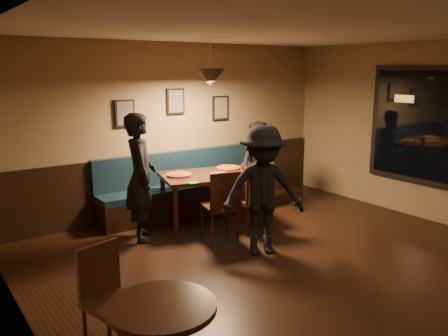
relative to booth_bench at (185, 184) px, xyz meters
name	(u,v)px	position (x,y,z in m)	size (l,w,h in m)	color
floor	(331,283)	(0.00, -3.20, -0.50)	(7.00, 7.00, 0.00)	black
ceiling	(344,25)	(0.00, -3.20, 2.30)	(7.00, 7.00, 0.00)	silver
wall_back	(175,128)	(0.00, 0.30, 0.90)	(6.00, 6.00, 0.00)	#8C704F
wall_left	(48,210)	(-3.00, -3.20, 0.90)	(7.00, 7.00, 0.00)	#8C704F
wainscot	(177,181)	(0.00, 0.27, 0.00)	(5.88, 0.06, 1.00)	black
booth_bench	(185,184)	(0.00, 0.00, 0.00)	(3.00, 0.60, 1.00)	#0F232D
window_frame	(444,128)	(2.96, -2.70, 1.00)	(0.06, 2.56, 1.86)	black
window_glass	(443,128)	(2.93, -2.70, 1.00)	(2.40, 2.40, 0.00)	black
picture_left	(125,113)	(-0.90, 0.27, 1.20)	(0.32, 0.04, 0.42)	black
picture_center	(175,101)	(0.00, 0.27, 1.35)	(0.32, 0.04, 0.42)	black
picture_right	(220,108)	(0.90, 0.27, 1.20)	(0.32, 0.04, 0.42)	black
pendant_lamp	(210,77)	(0.04, -0.70, 1.75)	(0.44, 0.44, 0.25)	black
dining_table	(211,199)	(0.04, -0.70, -0.10)	(1.49, 0.96, 0.80)	black
chair_near_left	(220,205)	(-0.23, -1.34, 0.01)	(0.45, 0.45, 1.01)	black
chair_near_right	(254,200)	(0.37, -1.35, -0.01)	(0.43, 0.43, 0.97)	black
diner_left	(141,177)	(-1.12, -0.68, 0.40)	(0.65, 0.43, 1.80)	black
diner_right	(259,167)	(1.11, -0.56, 0.26)	(0.74, 0.57, 1.52)	black
diner_front	(263,191)	(-0.06, -2.06, 0.34)	(1.09, 0.62, 1.68)	black
pizza_a	(179,174)	(-0.43, -0.54, 0.32)	(0.37, 0.37, 0.04)	gold
pizza_b	(220,174)	(0.09, -0.88, 0.32)	(0.31, 0.31, 0.04)	orange
pizza_c	(228,168)	(0.46, -0.57, 0.32)	(0.37, 0.37, 0.04)	orange
soda_glass	(250,168)	(0.59, -0.98, 0.37)	(0.07, 0.07, 0.15)	black
tabasco_bottle	(243,167)	(0.59, -0.79, 0.36)	(0.03, 0.03, 0.13)	#900604
napkin_a	(168,176)	(-0.57, -0.47, 0.30)	(0.14, 0.14, 0.01)	#217C33
napkin_b	(193,182)	(-0.48, -1.03, 0.30)	(0.14, 0.14, 0.01)	#207A32
cutlery_set	(219,178)	(-0.03, -1.03, 0.30)	(0.02, 0.18, 0.00)	silver
cafe_chair_far	(113,301)	(-2.49, -3.02, -0.04)	(0.41, 0.41, 0.93)	black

